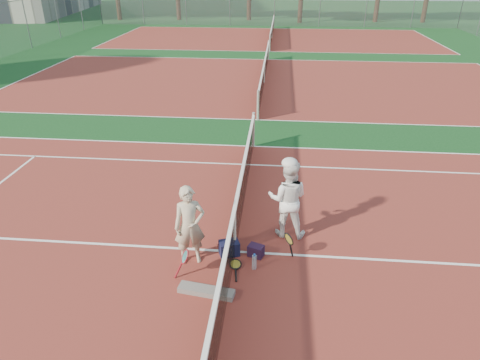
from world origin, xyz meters
name	(u,v)px	position (x,y,z in m)	size (l,w,h in m)	color
ground	(235,252)	(0.00, 0.00, 0.00)	(130.00, 130.00, 0.00)	#103B17
court_main	(235,252)	(0.00, 0.00, 0.00)	(23.77, 10.97, 0.01)	maroon
court_far_a	(264,82)	(0.00, 13.50, 0.00)	(23.77, 10.97, 0.01)	maroon
court_far_b	(272,38)	(0.00, 27.00, 0.00)	(23.77, 10.97, 0.01)	maroon
net_main	(235,230)	(0.00, 0.00, 0.51)	(0.10, 10.98, 1.02)	black
net_far_a	(264,72)	(0.00, 13.50, 0.51)	(0.10, 10.98, 1.02)	black
net_far_b	(272,31)	(0.00, 27.00, 0.51)	(0.10, 10.98, 1.02)	black
fence_back	(274,8)	(0.00, 34.00, 1.50)	(32.00, 0.06, 3.00)	slate
player_a	(190,226)	(-0.80, -0.35, 0.79)	(0.58, 0.38, 1.59)	#C3B597
player_b	(288,199)	(1.01, 0.75, 0.84)	(0.82, 0.64, 1.68)	white
racket_red	(185,264)	(-0.82, -0.80, 0.28)	(0.29, 0.27, 0.55)	maroon
racket_black_held	(288,246)	(1.04, -0.12, 0.29)	(0.19, 0.27, 0.59)	black
racket_spare	(235,265)	(0.05, -0.44, 0.03)	(0.60, 0.27, 0.06)	black
sports_bag_navy	(229,248)	(-0.10, -0.09, 0.15)	(0.38, 0.26, 0.30)	black
sports_bag_purple	(256,251)	(0.42, -0.09, 0.12)	(0.29, 0.20, 0.24)	black
net_cover_canvas	(206,291)	(-0.37, -1.24, 0.05)	(0.99, 0.23, 0.10)	#68625E
water_bottle	(254,262)	(0.42, -0.49, 0.15)	(0.09, 0.09, 0.30)	silver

